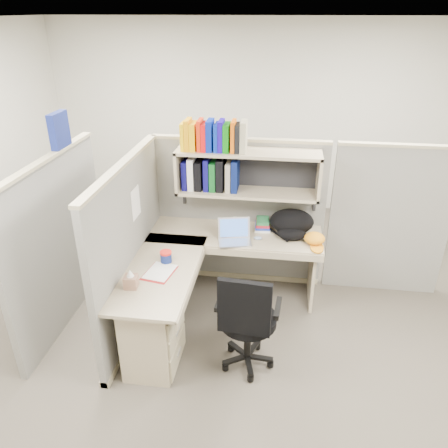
# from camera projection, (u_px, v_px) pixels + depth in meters

# --- Properties ---
(ground) EXTENTS (6.00, 6.00, 0.00)m
(ground) POSITION_uv_depth(u_px,v_px,m) (228.00, 327.00, 4.25)
(ground) COLOR #352E28
(ground) RESTS_ON ground
(room_shell) EXTENTS (6.00, 6.00, 6.00)m
(room_shell) POSITION_uv_depth(u_px,v_px,m) (229.00, 169.00, 3.53)
(room_shell) COLOR beige
(room_shell) RESTS_ON ground
(cubicle) EXTENTS (3.79, 1.84, 1.95)m
(cubicle) POSITION_uv_depth(u_px,v_px,m) (197.00, 221.00, 4.29)
(cubicle) COLOR #61615C
(cubicle) RESTS_ON ground
(desk) EXTENTS (1.74, 1.75, 0.73)m
(desk) POSITION_uv_depth(u_px,v_px,m) (178.00, 304.00, 3.85)
(desk) COLOR gray
(desk) RESTS_ON ground
(laptop) EXTENTS (0.37, 0.37, 0.23)m
(laptop) POSITION_uv_depth(u_px,v_px,m) (235.00, 232.00, 4.21)
(laptop) COLOR silver
(laptop) RESTS_ON desk
(backpack) EXTENTS (0.53, 0.47, 0.26)m
(backpack) POSITION_uv_depth(u_px,v_px,m) (292.00, 224.00, 4.33)
(backpack) COLOR black
(backpack) RESTS_ON desk
(orange_cap) EXTENTS (0.24, 0.27, 0.11)m
(orange_cap) POSITION_uv_depth(u_px,v_px,m) (314.00, 238.00, 4.22)
(orange_cap) COLOR orange
(orange_cap) RESTS_ON desk
(snack_canister) EXTENTS (0.11, 0.11, 0.11)m
(snack_canister) POSITION_uv_depth(u_px,v_px,m) (166.00, 257.00, 3.91)
(snack_canister) COLOR navy
(snack_canister) RESTS_ON desk
(tissue_box) EXTENTS (0.11, 0.11, 0.17)m
(tissue_box) POSITION_uv_depth(u_px,v_px,m) (131.00, 278.00, 3.54)
(tissue_box) COLOR #976C55
(tissue_box) RESTS_ON desk
(mouse) EXTENTS (0.09, 0.07, 0.03)m
(mouse) POSITION_uv_depth(u_px,v_px,m) (258.00, 238.00, 4.31)
(mouse) COLOR #8296B8
(mouse) RESTS_ON desk
(paper_cup) EXTENTS (0.07, 0.07, 0.09)m
(paper_cup) POSITION_uv_depth(u_px,v_px,m) (235.00, 222.00, 4.56)
(paper_cup) COLOR white
(paper_cup) RESTS_ON desk
(book_stack) EXTENTS (0.17, 0.22, 0.10)m
(book_stack) POSITION_uv_depth(u_px,v_px,m) (263.00, 224.00, 4.51)
(book_stack) COLOR slate
(book_stack) RESTS_ON desk
(loose_paper) EXTENTS (0.26, 0.32, 0.00)m
(loose_paper) POSITION_uv_depth(u_px,v_px,m) (160.00, 271.00, 3.79)
(loose_paper) COLOR white
(loose_paper) RESTS_ON desk
(task_chair) EXTENTS (0.53, 0.49, 0.99)m
(task_chair) POSITION_uv_depth(u_px,v_px,m) (247.00, 335.00, 3.61)
(task_chair) COLOR black
(task_chair) RESTS_ON ground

